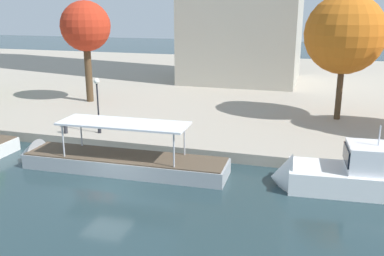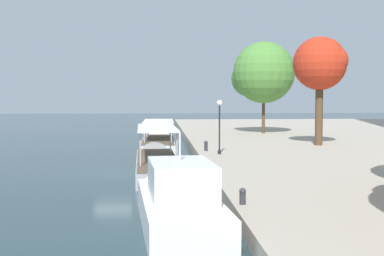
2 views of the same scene
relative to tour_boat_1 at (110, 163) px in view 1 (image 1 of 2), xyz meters
name	(u,v)px [view 1 (image 1 of 2)]	position (x,y,z in m)	size (l,w,h in m)	color
ground_plane	(106,189)	(1.18, -2.96, -0.44)	(220.00, 220.00, 0.00)	#23383D
dock_promenade	(229,84)	(1.18, 30.75, -0.06)	(120.00, 55.00, 0.75)	#A39989
tour_boat_1	(110,163)	(0.00, 0.00, 0.00)	(14.35, 3.22, 4.15)	#9EA3A8
motor_yacht_2	(359,177)	(15.00, 0.90, 0.40)	(10.08, 3.66, 4.85)	white
mooring_bollard_0	(353,156)	(14.81, 3.65, 0.69)	(0.29, 0.29, 0.71)	#2D2D33
mooring_bollard_1	(66,128)	(-5.78, 4.05, 0.76)	(0.32, 0.32, 0.84)	#2D2D33
lamp_post	(98,97)	(-3.37, 4.87, 3.07)	(0.44, 0.44, 4.21)	black
tree_0	(87,27)	(-9.67, 14.87, 7.63)	(4.85, 4.85, 9.86)	#4C3823
tree_2	(343,33)	(13.93, 14.55, 7.54)	(6.50, 6.50, 10.38)	#4C3823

